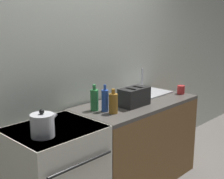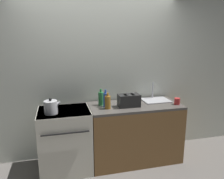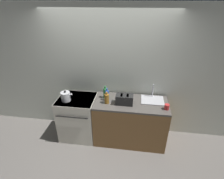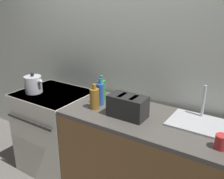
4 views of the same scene
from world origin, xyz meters
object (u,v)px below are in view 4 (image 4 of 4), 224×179
bottle_blue (100,94)px  bottle_green (102,90)px  stove (56,130)px  toaster (128,106)px  cup_red (222,142)px  kettle (33,84)px  bottle_amber (94,99)px

bottle_blue → bottle_green: 0.10m
stove → toaster: 1.08m
toaster → cup_red: size_ratio=3.24×
toaster → bottle_green: 0.42m
cup_red → kettle: bearing=178.9°
stove → kettle: size_ratio=4.07×
stove → cup_red: cup_red is taller
bottle_blue → cup_red: bottle_blue is taller
bottle_amber → bottle_green: 0.20m
toaster → cup_red: 0.75m
toaster → bottle_green: bearing=156.2°
toaster → cup_red: toaster is taller
cup_red → bottle_green: bearing=167.8°
kettle → bottle_amber: size_ratio=0.97×
cup_red → bottle_amber: bearing=177.1°
stove → cup_red: size_ratio=9.31×
stove → bottle_blue: 0.82m
bottle_amber → bottle_green: bottle_green is taller
stove → bottle_amber: bottle_amber is taller
bottle_blue → bottle_green: bearing=118.9°
toaster → kettle: bearing=-177.9°
bottle_blue → stove: bearing=-177.9°
bottle_amber → kettle: bearing=-178.6°
bottle_blue → bottle_amber: bottle_blue is taller
bottle_green → bottle_amber: bearing=-72.6°
kettle → toaster: bearing=2.1°
stove → bottle_blue: bottle_blue is taller
bottle_green → cup_red: bearing=-12.2°
cup_red → bottle_blue: bearing=171.9°
kettle → toaster: 1.11m
stove → bottle_blue: (0.61, 0.02, 0.55)m
toaster → bottle_blue: (-0.33, 0.08, 0.01)m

